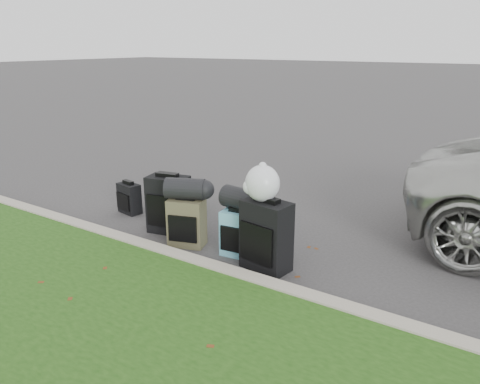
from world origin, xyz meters
The scene contains 12 objects.
ground centered at (0.00, 0.00, 0.00)m, with size 120.00×120.00×0.00m, color #383535.
curb centered at (0.00, -1.00, 0.07)m, with size 120.00×0.18×0.15m, color #9E937F.
suitcase_small_black centered at (-1.85, -0.08, 0.22)m, with size 0.35×0.19×0.44m, color black.
suitcase_large_black_left centered at (-0.88, -0.30, 0.37)m, with size 0.52×0.31×0.75m, color black.
suitcase_olive centered at (-0.41, -0.51, 0.30)m, with size 0.43×0.27×0.59m, color #413D28.
suitcase_teal centered at (0.27, -0.41, 0.27)m, with size 0.38×0.22×0.54m, color teal.
suitcase_large_black_right centered at (0.72, -0.52, 0.39)m, with size 0.52×0.31×0.78m, color black.
tote_green centered at (-1.29, 0.52, 0.17)m, with size 0.30×0.24×0.34m, color #16632E.
tote_navy centered at (-0.06, 0.62, 0.15)m, with size 0.28×0.22×0.30m, color navy.
duffel_left centered at (-0.43, -0.49, 0.72)m, with size 0.26×0.26×0.47m, color black.
duffel_right centered at (0.27, -0.34, 0.67)m, with size 0.26×0.26×0.47m, color black.
trash_bag centered at (0.65, -0.51, 0.97)m, with size 0.38×0.38×0.38m, color white.
Camera 1 is at (3.05, -4.58, 2.37)m, focal length 35.00 mm.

